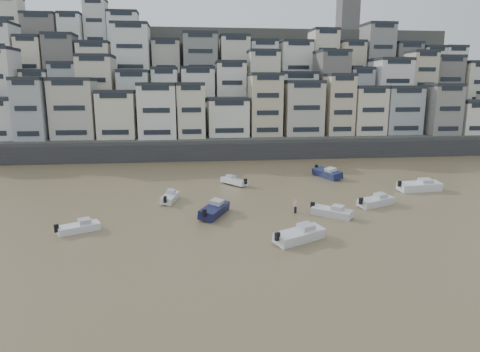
{
  "coord_description": "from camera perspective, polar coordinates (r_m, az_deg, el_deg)",
  "views": [
    {
      "loc": [
        2.96,
        -21.54,
        15.08
      ],
      "look_at": [
        9.05,
        30.0,
        4.0
      ],
      "focal_mm": 32.0,
      "sensor_mm": 36.0,
      "label": 1
    }
  ],
  "objects": [
    {
      "name": "harbor_wall",
      "position": [
        87.85,
        -2.07,
        3.31
      ],
      "size": [
        140.0,
        3.0,
        3.5
      ],
      "primitive_type": "cube",
      "color": "#38383A",
      "rests_on": "ground"
    },
    {
      "name": "boat_b",
      "position": [
        51.19,
        12.16,
        -4.53
      ],
      "size": [
        5.03,
        4.73,
        1.42
      ],
      "primitive_type": null,
      "rotation": [
        0.0,
        0.0,
        -0.72
      ],
      "color": "silver",
      "rests_on": "ground"
    },
    {
      "name": "boat_c",
      "position": [
        50.51,
        -3.44,
        -4.33
      ],
      "size": [
        4.51,
        6.56,
        1.71
      ],
      "primitive_type": null,
      "rotation": [
        0.0,
        0.0,
        1.13
      ],
      "color": "#13163D",
      "rests_on": "ground"
    },
    {
      "name": "boat_j",
      "position": [
        47.98,
        -20.72,
        -6.29
      ],
      "size": [
        4.78,
        3.48,
        1.26
      ],
      "primitive_type": null,
      "rotation": [
        0.0,
        0.0,
        0.48
      ],
      "color": "silver",
      "rests_on": "ground"
    },
    {
      "name": "boat_d",
      "position": [
        57.05,
        17.67,
        -3.06
      ],
      "size": [
        5.93,
        4.03,
        1.55
      ],
      "primitive_type": null,
      "rotation": [
        0.0,
        0.0,
        0.43
      ],
      "color": "silver",
      "rests_on": "ground"
    },
    {
      "name": "boat_i",
      "position": [
        72.4,
        11.55,
        0.51
      ],
      "size": [
        4.13,
        6.94,
        1.8
      ],
      "primitive_type": null,
      "rotation": [
        0.0,
        0.0,
        -1.25
      ],
      "color": "#151E44",
      "rests_on": "ground"
    },
    {
      "name": "boat_f",
      "position": [
        57.21,
        -9.33,
        -2.69
      ],
      "size": [
        2.65,
        5.24,
        1.37
      ],
      "primitive_type": null,
      "rotation": [
        0.0,
        0.0,
        1.36
      ],
      "color": "silver",
      "rests_on": "ground"
    },
    {
      "name": "person_pink",
      "position": [
        51.77,
        7.4,
        -3.98
      ],
      "size": [
        0.44,
        0.44,
        1.74
      ],
      "primitive_type": null,
      "color": "#D6979F",
      "rests_on": "ground"
    },
    {
      "name": "boat_h",
      "position": [
        65.79,
        -0.79,
        -0.57
      ],
      "size": [
        4.52,
        5.09,
        1.41
      ],
      "primitive_type": null,
      "rotation": [
        0.0,
        0.0,
        2.24
      ],
      "color": "silver",
      "rests_on": "ground"
    },
    {
      "name": "boat_g",
      "position": [
        67.11,
        22.83,
        -1.08
      ],
      "size": [
        7.05,
        2.89,
        1.87
      ],
      "primitive_type": null,
      "rotation": [
        0.0,
        0.0,
        0.1
      ],
      "color": "silver",
      "rests_on": "ground"
    },
    {
      "name": "boat_a",
      "position": [
        42.67,
        7.96,
        -7.59
      ],
      "size": [
        6.27,
        4.66,
        1.65
      ],
      "primitive_type": null,
      "rotation": [
        0.0,
        0.0,
        0.5
      ],
      "color": "silver",
      "rests_on": "ground"
    },
    {
      "name": "hillside",
      "position": [
        126.95,
        -1.44,
        11.11
      ],
      "size": [
        141.04,
        66.0,
        50.0
      ],
      "color": "#4C4C47",
      "rests_on": "ground"
    }
  ]
}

